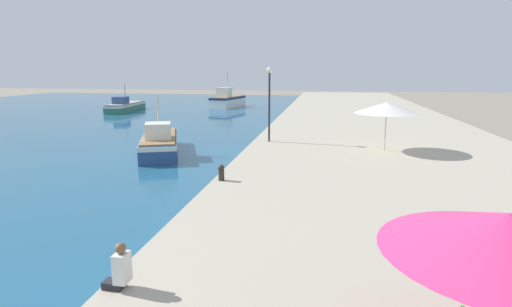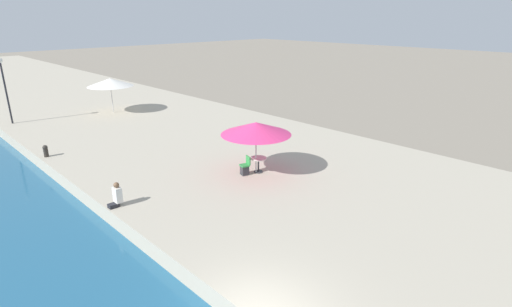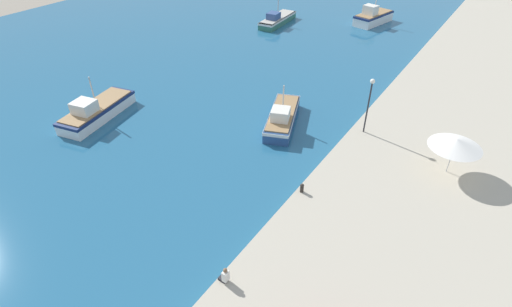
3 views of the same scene
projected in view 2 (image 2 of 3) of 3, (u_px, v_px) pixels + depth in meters
quay_promenade at (60, 95)px, 40.51m from camera, size 16.00×90.00×0.71m
cafe_umbrella_pink at (256, 128)px, 18.67m from camera, size 3.34×3.34×2.54m
cafe_umbrella_white at (110, 82)px, 30.75m from camera, size 3.47×3.47×2.68m
cafe_table at (258, 162)px, 19.34m from camera, size 0.80×0.80×0.74m
cafe_chair_left at (245, 168)px, 19.10m from camera, size 0.53×0.51×0.91m
person_at_quay at (117, 196)px, 15.91m from camera, size 0.55×0.36×1.01m
mooring_bollard at (46, 151)px, 21.53m from camera, size 0.26×0.26×0.65m
lamppost at (4, 80)px, 27.30m from camera, size 0.36×0.36×4.56m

